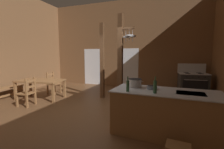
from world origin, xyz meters
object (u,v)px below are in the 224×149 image
Objects in this scene: stove_range at (193,84)px; ladderback_chair_near_window at (53,83)px; bench_along_left_wall at (5,91)px; ladderback_chair_by_post at (27,93)px; bottle_short_on_counter at (155,87)px; dining_table at (40,82)px; bottle_tall_on_counter at (128,86)px; kitchen_island at (164,113)px; stockpot_on_counter at (135,83)px; mixing_bowl_on_counter at (152,87)px.

stove_range is 6.06m from ladderback_chair_near_window.
ladderback_chair_near_window is 1.79m from bench_along_left_wall.
bottle_short_on_counter is at bearing -10.14° from ladderback_chair_by_post.
dining_table is at bearing -79.15° from ladderback_chair_near_window.
bottle_tall_on_counter is 0.53m from bottle_short_on_counter.
stockpot_on_counter reaches higher than kitchen_island.
stockpot_on_counter is 1.73× the size of mixing_bowl_on_counter.
stockpot_on_counter is at bearing 166.03° from mixing_bowl_on_counter.
dining_table is at bearing 20.30° from bench_along_left_wall.
stockpot_on_counter reaches higher than bench_along_left_wall.
bottle_short_on_counter is (4.36, -1.57, 0.42)m from dining_table.
mixing_bowl_on_counter reaches higher than dining_table.
stove_range is 1.39× the size of ladderback_chair_by_post.
stove_range is 3.97× the size of bottle_short_on_counter.
stockpot_on_counter reaches higher than ladderback_chair_by_post.
bottle_short_on_counter is at bearing -106.95° from stove_range.
ladderback_chair_near_window is (-5.81, -1.74, -0.03)m from stove_range.
bottle_short_on_counter is at bearing -10.82° from bench_along_left_wall.
ladderback_chair_near_window is 2.86× the size of bottle_short_on_counter.
ladderback_chair_near_window is 2.54× the size of stockpot_on_counter.
bottle_short_on_counter is (-0.19, -0.27, 0.60)m from kitchen_island.
stockpot_on_counter is (5.19, -0.62, 0.73)m from bench_along_left_wall.
ladderback_chair_by_post is 3.71m from bottle_tall_on_counter.
bottle_short_on_counter is (-1.28, -4.19, 0.59)m from stove_range.
bottle_tall_on_counter reaches higher than ladderback_chair_near_window.
ladderback_chair_near_window is at bearing 100.85° from dining_table.
mixing_bowl_on_counter reaches higher than ladderback_chair_near_window.
bench_along_left_wall is at bearing 172.10° from kitchen_island.
stove_range reaches higher than kitchen_island.
stockpot_on_counter is (-1.76, -3.73, 0.55)m from stove_range.
kitchen_island is 5.20m from ladderback_chair_near_window.
kitchen_island is at bearing -7.90° from bench_along_left_wall.
bottle_short_on_counter is at bearing -44.10° from stockpot_on_counter.
stockpot_on_counter is at bearing -15.87° from dining_table.
stockpot_on_counter is at bearing -6.81° from bench_along_left_wall.
mixing_bowl_on_counter is (4.03, -0.37, 0.52)m from ladderback_chair_by_post.
dining_table is 8.32× the size of mixing_bowl_on_counter.
bench_along_left_wall is 4.90× the size of bottle_tall_on_counter.
stove_range reaches higher than bottle_tall_on_counter.
stockpot_on_counter is at bearing 83.85° from bottle_tall_on_counter.
dining_table reaches higher than bench_along_left_wall.
bench_along_left_wall is 6.96× the size of mixing_bowl_on_counter.
ladderback_chair_by_post is 0.63× the size of bench_along_left_wall.
mixing_bowl_on_counter is 0.71× the size of bottle_tall_on_counter.
dining_table is 0.93m from ladderback_chair_near_window.
stockpot_on_counter is (3.88, -1.10, 0.38)m from dining_table.
bench_along_left_wall is 5.82m from bottle_short_on_counter.
mixing_bowl_on_counter is at bearing -109.60° from stove_range.
bench_along_left_wall is 4.02× the size of stockpot_on_counter.
stockpot_on_counter is 0.41m from mixing_bowl_on_counter.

